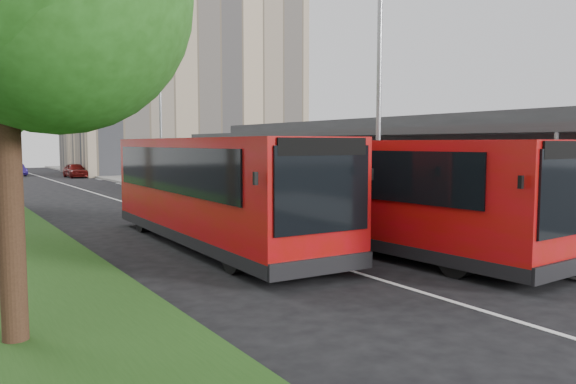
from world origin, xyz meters
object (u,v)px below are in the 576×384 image
at_px(lamp_post_near, 377,85).
at_px(car_far, 16,170).
at_px(bus_main, 380,194).
at_px(bollard, 195,183).
at_px(lamp_post_far, 159,113).
at_px(bus_second, 216,191).
at_px(car_near, 75,170).
at_px(litter_bin, 292,195).

bearing_deg(lamp_post_near, car_far, 97.85).
bearing_deg(bus_main, bollard, 78.94).
height_order(lamp_post_far, bus_second, lamp_post_far).
relative_size(bus_main, car_near, 2.96).
height_order(bollard, car_far, car_far).
bearing_deg(car_near, bus_second, -97.97).
relative_size(lamp_post_far, car_far, 2.48).
height_order(lamp_post_near, bus_main, lamp_post_near).
height_order(car_near, car_far, car_near).
distance_m(bus_main, litter_bin, 9.93).
xyz_separation_m(lamp_post_near, bus_main, (-1.76, -2.17, -3.20)).
xyz_separation_m(bus_main, litter_bin, (3.21, 9.35, -0.94)).
xyz_separation_m(lamp_post_near, bus_second, (-5.29, 0.72, -3.17)).
bearing_deg(lamp_post_near, bus_second, 172.22).
distance_m(bus_main, bus_second, 4.57).
bearing_deg(lamp_post_far, litter_bin, -83.53).
bearing_deg(car_near, bus_main, -92.20).
distance_m(lamp_post_near, litter_bin, 8.41).
height_order(lamp_post_far, bus_main, lamp_post_far).
bearing_deg(bus_second, car_near, 85.75).
xyz_separation_m(bollard, car_near, (-2.46, 19.53, 0.00)).
distance_m(bollard, car_far, 25.68).
distance_m(bus_main, bollard, 18.50).
distance_m(bus_second, car_near, 35.14).
bearing_deg(lamp_post_far, bus_main, -94.53).
xyz_separation_m(litter_bin, car_near, (-3.26, 28.50, 0.03)).
bearing_deg(bus_main, car_near, 86.51).
xyz_separation_m(bus_second, litter_bin, (6.74, 6.46, -0.97)).
relative_size(litter_bin, car_far, 0.27).
bearing_deg(bus_main, car_far, 91.60).
relative_size(lamp_post_near, litter_bin, 9.35).
xyz_separation_m(litter_bin, bollard, (-0.80, 8.97, 0.03)).
height_order(lamp_post_near, car_far, lamp_post_near).
relative_size(lamp_post_near, car_far, 2.48).
height_order(litter_bin, bollard, bollard).
xyz_separation_m(litter_bin, car_far, (-7.11, 33.86, -0.05)).
height_order(lamp_post_far, litter_bin, lamp_post_far).
height_order(lamp_post_far, car_near, lamp_post_far).
height_order(litter_bin, car_far, car_far).
distance_m(lamp_post_near, bus_second, 6.21).
height_order(lamp_post_near, bus_second, lamp_post_near).
bearing_deg(bus_second, lamp_post_far, 76.09).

